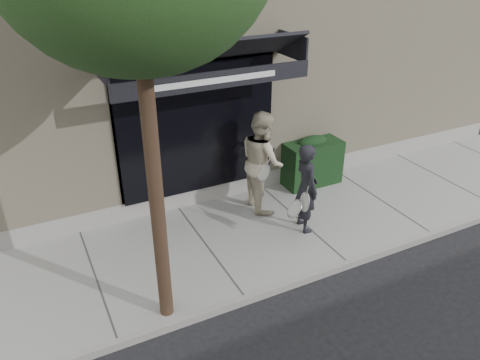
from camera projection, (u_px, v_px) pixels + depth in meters
ground at (299, 224)px, 9.40m from camera, size 80.00×80.00×0.00m
sidewalk at (299, 222)px, 9.37m from camera, size 20.00×3.00×0.12m
curb at (348, 264)px, 8.13m from camera, size 20.00×0.10×0.14m
building_facade at (200, 42)px, 12.06m from camera, size 14.30×8.04×5.64m
hedge at (311, 161)px, 10.52m from camera, size 1.30×0.70×1.14m
pedestrian_front at (306, 188)px, 8.68m from camera, size 0.78×0.88×1.75m
pedestrian_back at (262, 161)px, 9.35m from camera, size 0.91×1.10×2.07m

